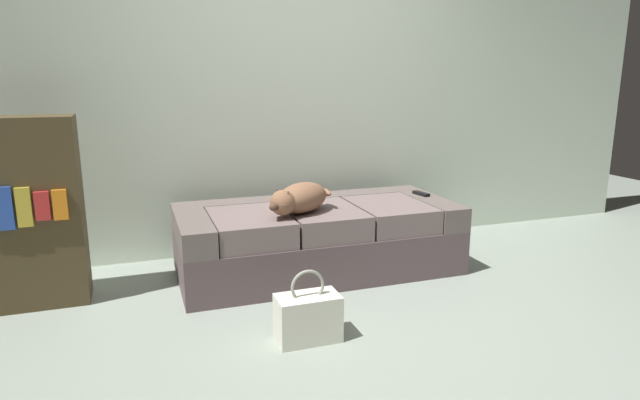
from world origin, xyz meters
name	(u,v)px	position (x,y,z in m)	size (l,w,h in m)	color
ground_plane	(385,339)	(0.00, 0.00, 0.00)	(10.00, 10.00, 0.00)	gray
back_wall	(289,64)	(0.00, 1.71, 1.40)	(6.40, 0.10, 2.80)	silver
couch	(318,239)	(0.00, 1.06, 0.23)	(1.87, 0.84, 0.46)	#5B4A4C
dog_tan	(299,198)	(-0.18, 0.91, 0.56)	(0.51, 0.44, 0.19)	#885D42
tv_remote	(421,194)	(0.83, 1.13, 0.47)	(0.04, 0.15, 0.02)	black
handbag	(308,317)	(-0.38, 0.12, 0.13)	(0.32, 0.18, 0.38)	silver
bookshelf	(30,213)	(-1.73, 1.09, 0.55)	(0.56, 0.30, 1.10)	#493B22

